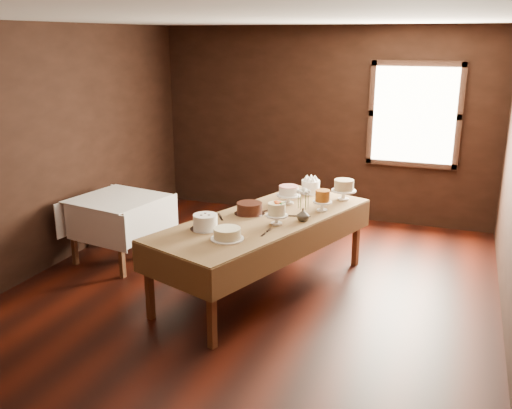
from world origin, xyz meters
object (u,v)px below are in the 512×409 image
(display_table, at_px, (264,223))
(cake_cream, at_px, (227,234))
(cake_meringue, at_px, (311,187))
(cake_server_c, at_px, (274,209))
(cake_flowers, at_px, (277,215))
(cake_swirl, at_px, (205,223))
(cake_chocolate, at_px, (250,209))
(cake_server_b, at_px, (264,234))
(cake_server_e, at_px, (221,218))
(cake_server_d, at_px, (304,216))
(side_table, at_px, (118,205))
(cake_lattice, at_px, (289,196))
(flower_vase, at_px, (303,215))
(cake_caramel, at_px, (322,202))
(cake_speckled, at_px, (344,191))

(display_table, height_order, cake_cream, cake_cream)
(cake_meringue, xyz_separation_m, cake_server_c, (-0.21, -0.76, -0.08))
(cake_flowers, distance_m, cake_swirl, 0.73)
(cake_chocolate, height_order, cake_server_b, cake_chocolate)
(cake_chocolate, height_order, cake_server_e, cake_chocolate)
(display_table, height_order, cake_flowers, cake_flowers)
(cake_server_d, xyz_separation_m, cake_server_e, (-0.79, -0.37, 0.00))
(cake_meringue, distance_m, cake_server_c, 0.79)
(cake_meringue, height_order, cake_server_d, cake_meringue)
(side_table, bearing_deg, cake_server_b, -17.22)
(display_table, xyz_separation_m, cake_lattice, (0.09, 0.59, 0.15))
(cake_server_d, bearing_deg, side_table, 167.55)
(cake_chocolate, distance_m, flower_vase, 0.60)
(cake_cream, distance_m, flower_vase, 0.92)
(cake_lattice, distance_m, cake_server_b, 1.09)
(cake_server_c, bearing_deg, cake_server_b, -139.31)
(side_table, xyz_separation_m, cake_chocolate, (1.73, -0.11, 0.18))
(cake_lattice, distance_m, cake_chocolate, 0.60)
(cake_chocolate, relative_size, cake_server_b, 1.60)
(cake_server_c, bearing_deg, cake_lattice, 11.55)
(cake_flowers, relative_size, cake_swirl, 0.82)
(cake_server_b, bearing_deg, cake_server_d, 166.19)
(side_table, bearing_deg, flower_vase, -3.22)
(display_table, xyz_separation_m, cake_server_d, (0.38, 0.18, 0.06))
(cake_flowers, xyz_separation_m, cake_server_e, (-0.60, -0.03, -0.10))
(cake_lattice, distance_m, cake_server_d, 0.52)
(cake_flowers, bearing_deg, cake_server_e, -177.10)
(display_table, xyz_separation_m, flower_vase, (0.42, 0.03, 0.13))
(cake_flowers, bearing_deg, cake_server_b, -92.83)
(cake_server_c, bearing_deg, cake_flowers, -129.99)
(cake_caramel, xyz_separation_m, cake_server_b, (-0.34, -0.93, -0.10))
(cake_caramel, relative_size, cake_chocolate, 0.64)
(cake_chocolate, bearing_deg, side_table, 176.52)
(cake_speckled, xyz_separation_m, cake_server_c, (-0.63, -0.63, -0.11))
(display_table, xyz_separation_m, cake_cream, (-0.10, -0.74, 0.11))
(cake_caramel, distance_m, flower_vase, 0.43)
(side_table, xyz_separation_m, cake_speckled, (2.56, 0.80, 0.23))
(side_table, relative_size, cake_server_d, 4.52)
(cake_swirl, xyz_separation_m, cake_server_d, (0.80, 0.73, -0.07))
(cake_swirl, relative_size, cake_server_e, 1.27)
(cake_chocolate, bearing_deg, flower_vase, -2.46)
(side_table, height_order, cake_speckled, cake_speckled)
(flower_vase, bearing_deg, cake_server_b, -114.64)
(cake_server_c, bearing_deg, side_table, 123.65)
(cake_chocolate, relative_size, cake_flowers, 1.54)
(cake_swirl, bearing_deg, cake_cream, -30.01)
(cake_server_b, bearing_deg, cake_caramel, 163.60)
(side_table, relative_size, flower_vase, 7.97)
(cake_cream, bearing_deg, cake_chocolate, 95.97)
(cake_server_b, bearing_deg, cake_flowers, -179.41)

